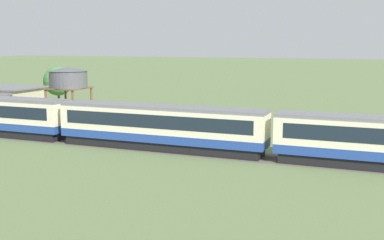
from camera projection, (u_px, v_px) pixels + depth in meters
passenger_train at (163, 125)px, 46.32m from camera, size 108.37×3.13×4.29m
railway_track at (81, 142)px, 50.15m from camera, size 158.28×3.60×0.04m
station_building at (3, 102)px, 66.03m from camera, size 10.31×8.31×4.38m
water_tower at (68, 78)px, 59.04m from camera, size 4.83×4.83×7.36m
yard_tree_0 at (58, 81)px, 74.34m from camera, size 4.52×4.52×6.73m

